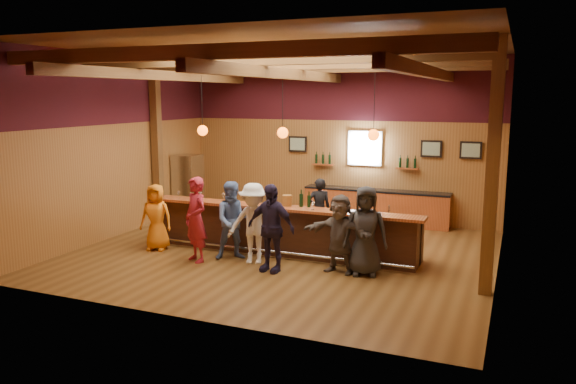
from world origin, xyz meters
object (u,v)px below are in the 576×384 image
(customer_orange, at_px, (156,217))
(bartender, at_px, (319,210))
(bar_counter, at_px, (286,229))
(stainless_fridge, at_px, (188,186))
(customer_navy, at_px, (271,228))
(customer_redvest, at_px, (196,220))
(customer_dark, at_px, (365,231))
(customer_denim, at_px, (234,220))
(ice_bucket, at_px, (287,200))
(customer_white, at_px, (254,223))
(customer_brown, at_px, (340,234))
(back_bar_cabinet, at_px, (376,206))
(bottle_a, at_px, (301,200))

(customer_orange, bearing_deg, bartender, 22.65)
(bar_counter, relative_size, bartender, 4.10)
(stainless_fridge, bearing_deg, customer_navy, -41.42)
(customer_redvest, height_order, customer_navy, customer_redvest)
(customer_dark, height_order, bartender, customer_dark)
(bar_counter, height_order, customer_denim, customer_denim)
(bartender, relative_size, ice_bucket, 6.48)
(customer_orange, relative_size, customer_denim, 0.90)
(customer_orange, height_order, customer_white, customer_white)
(bar_counter, distance_m, customer_orange, 2.98)
(customer_dark, bearing_deg, customer_brown, 172.04)
(customer_denim, bearing_deg, customer_orange, 147.07)
(back_bar_cabinet, distance_m, bottle_a, 3.92)
(customer_redvest, xyz_separation_m, customer_brown, (3.04, 0.42, -0.11))
(customer_denim, distance_m, customer_navy, 1.19)
(customer_redvest, bearing_deg, bartender, 83.72)
(customer_navy, bearing_deg, customer_brown, 25.05)
(bar_counter, distance_m, bottle_a, 0.88)
(customer_navy, distance_m, ice_bucket, 1.24)
(ice_bucket, bearing_deg, customer_brown, -27.63)
(bar_counter, xyz_separation_m, customer_redvest, (-1.49, -1.39, 0.39))
(customer_denim, relative_size, ice_bucket, 7.15)
(stainless_fridge, bearing_deg, ice_bucket, -32.19)
(customer_white, bearing_deg, customer_dark, -11.42)
(customer_navy, bearing_deg, customer_dark, 21.98)
(customer_orange, relative_size, customer_dark, 0.86)
(back_bar_cabinet, bearing_deg, stainless_fridge, -168.07)
(customer_white, xyz_separation_m, customer_brown, (1.86, 0.08, -0.06))
(bar_counter, relative_size, stainless_fridge, 3.50)
(customer_brown, height_order, bartender, customer_brown)
(customer_orange, relative_size, customer_brown, 0.96)
(customer_dark, distance_m, ice_bucket, 2.09)
(customer_orange, distance_m, customer_denim, 1.98)
(bottle_a, bearing_deg, back_bar_cabinet, 78.77)
(customer_denim, xyz_separation_m, customer_brown, (2.39, -0.04, -0.06))
(bar_counter, height_order, stainless_fridge, stainless_fridge)
(customer_brown, bearing_deg, bottle_a, 152.83)
(customer_navy, bearing_deg, back_bar_cabinet, 86.03)
(customer_white, relative_size, customer_brown, 1.08)
(customer_orange, height_order, bottle_a, customer_orange)
(back_bar_cabinet, xyz_separation_m, customer_denim, (-2.02, -4.49, 0.37))
(bar_counter, distance_m, back_bar_cabinet, 3.76)
(customer_navy, relative_size, bottle_a, 4.68)
(customer_navy, bearing_deg, ice_bucket, 103.13)
(customer_denim, bearing_deg, bottle_a, -3.79)
(customer_denim, relative_size, customer_white, 0.99)
(bar_counter, xyz_separation_m, stainless_fridge, (-4.12, 2.45, 0.38))
(customer_orange, relative_size, customer_white, 0.89)
(customer_redvest, height_order, bartender, customer_redvest)
(bartender, relative_size, bottle_a, 4.04)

